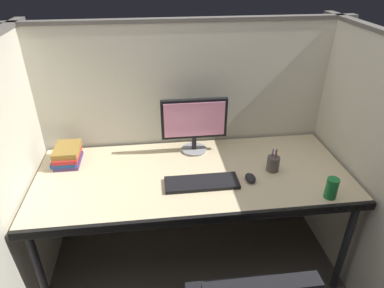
{
  "coord_description": "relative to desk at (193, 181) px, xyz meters",
  "views": [
    {
      "loc": [
        -0.22,
        -1.4,
        1.93
      ],
      "look_at": [
        0.0,
        0.35,
        0.92
      ],
      "focal_mm": 31.76,
      "sensor_mm": 36.0,
      "label": 1
    }
  ],
  "objects": [
    {
      "name": "cubicle_partition_left",
      "position": [
        -0.99,
        -0.09,
        0.1
      ],
      "size": [
        0.06,
        1.41,
        1.57
      ],
      "color": "beige",
      "rests_on": "ground"
    },
    {
      "name": "cubicle_partition_right",
      "position": [
        0.99,
        -0.09,
        0.1
      ],
      "size": [
        0.06,
        1.41,
        1.57
      ],
      "color": "beige",
      "rests_on": "ground"
    },
    {
      "name": "pen_cup",
      "position": [
        0.49,
        -0.01,
        0.1
      ],
      "size": [
        0.08,
        0.08,
        0.15
      ],
      "color": "#4C4742",
      "rests_on": "desk"
    },
    {
      "name": "soda_can",
      "position": [
        0.72,
        -0.31,
        0.11
      ],
      "size": [
        0.07,
        0.07,
        0.12
      ],
      "primitive_type": "cylinder",
      "color": "#197233",
      "rests_on": "desk"
    },
    {
      "name": "computer_mouse",
      "position": [
        0.33,
        -0.1,
        0.07
      ],
      "size": [
        0.06,
        0.1,
        0.04
      ],
      "color": "black",
      "rests_on": "desk"
    },
    {
      "name": "keyboard_main",
      "position": [
        0.04,
        -0.1,
        0.06
      ],
      "size": [
        0.43,
        0.15,
        0.02
      ],
      "primitive_type": "cube",
      "color": "black",
      "rests_on": "desk"
    },
    {
      "name": "monitor_center",
      "position": [
        0.04,
        0.29,
        0.27
      ],
      "size": [
        0.43,
        0.17,
        0.37
      ],
      "color": "gray",
      "rests_on": "desk"
    },
    {
      "name": "book_stack",
      "position": [
        -0.78,
        0.24,
        0.1
      ],
      "size": [
        0.16,
        0.22,
        0.11
      ],
      "color": "#4C3366",
      "rests_on": "desk"
    },
    {
      "name": "desk",
      "position": [
        0.0,
        0.0,
        0.0
      ],
      "size": [
        1.9,
        0.8,
        0.74
      ],
      "color": "beige",
      "rests_on": "ground"
    },
    {
      "name": "cubicle_partition_rear",
      "position": [
        0.0,
        0.46,
        0.1
      ],
      "size": [
        2.21,
        0.06,
        1.57
      ],
      "color": "beige",
      "rests_on": "ground"
    }
  ]
}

